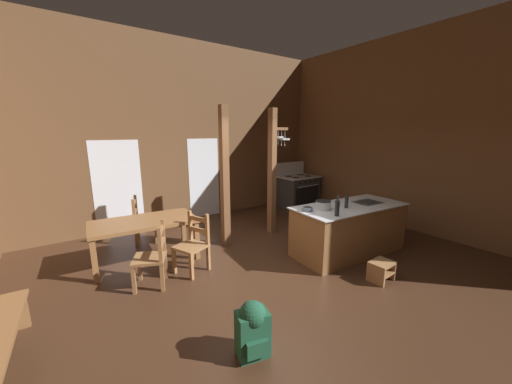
{
  "coord_description": "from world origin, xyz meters",
  "views": [
    {
      "loc": [
        -2.73,
        -3.27,
        2.23
      ],
      "look_at": [
        0.37,
        1.09,
        1.07
      ],
      "focal_mm": 19.73,
      "sensor_mm": 36.0,
      "label": 1
    }
  ],
  "objects": [
    {
      "name": "stockpot_on_counter",
      "position": [
        0.93,
        -0.11,
        0.99
      ],
      "size": [
        0.34,
        0.27,
        0.15
      ],
      "color": "silver",
      "rests_on": "kitchen_island"
    },
    {
      "name": "dining_table",
      "position": [
        -1.64,
        1.6,
        0.65
      ],
      "size": [
        1.76,
        1.02,
        0.74
      ],
      "color": "olive",
      "rests_on": "ground_plane"
    },
    {
      "name": "support_post_center",
      "position": [
        -0.13,
        1.43,
        1.36
      ],
      "size": [
        0.14,
        0.14,
        2.71
      ],
      "color": "brown",
      "rests_on": "ground_plane"
    },
    {
      "name": "ladderback_chair_near_window",
      "position": [
        -1.1,
        0.78,
        0.45
      ],
      "size": [
        0.57,
        0.57,
        0.95
      ],
      "color": "#9E7044",
      "rests_on": "ground_plane"
    },
    {
      "name": "support_post_with_pot_rack",
      "position": [
        1.1,
        1.48,
        1.46
      ],
      "size": [
        0.59,
        0.28,
        2.71
      ],
      "color": "brown",
      "rests_on": "ground_plane"
    },
    {
      "name": "glazed_panel_back_right",
      "position": [
        0.38,
        3.47,
        1.02
      ],
      "size": [
        0.84,
        0.01,
        2.05
      ],
      "primitive_type": "cube",
      "color": "white",
      "rests_on": "ground_plane"
    },
    {
      "name": "glazed_door_back_left",
      "position": [
        -1.69,
        3.47,
        1.02
      ],
      "size": [
        1.0,
        0.01,
        2.05
      ],
      "primitive_type": "cube",
      "color": "white",
      "rests_on": "ground_plane"
    },
    {
      "name": "mixing_bowl_on_counter",
      "position": [
        0.63,
        -0.03,
        0.94
      ],
      "size": [
        0.19,
        0.19,
        0.07
      ],
      "color": "slate",
      "rests_on": "kitchen_island"
    },
    {
      "name": "backpack",
      "position": [
        -1.34,
        -1.25,
        0.31
      ],
      "size": [
        0.36,
        0.35,
        0.6
      ],
      "color": "#1E5138",
      "rests_on": "ground_plane"
    },
    {
      "name": "ladderback_chair_at_table_end",
      "position": [
        -1.44,
        2.53,
        0.45
      ],
      "size": [
        0.56,
        0.56,
        0.95
      ],
      "color": "#9E7044",
      "rests_on": "ground_plane"
    },
    {
      "name": "wall_right",
      "position": [
        3.84,
        0.0,
        2.18
      ],
      "size": [
        0.14,
        7.74,
        4.36
      ],
      "primitive_type": "cube",
      "color": "brown",
      "rests_on": "ground_plane"
    },
    {
      "name": "step_stool",
      "position": [
        1.1,
        -1.17,
        0.18
      ],
      "size": [
        0.37,
        0.3,
        0.3
      ],
      "color": "#9E7044",
      "rests_on": "ground_plane"
    },
    {
      "name": "ground_plane",
      "position": [
        0.0,
        0.0,
        -0.05
      ],
      "size": [
        8.33,
        7.74,
        0.1
      ],
      "primitive_type": "cube",
      "color": "#422819"
    },
    {
      "name": "bottle_tall_on_counter",
      "position": [
        1.33,
        -0.3,
        1.01
      ],
      "size": [
        0.06,
        0.06,
        0.26
      ],
      "color": "#1E2328",
      "rests_on": "kitchen_island"
    },
    {
      "name": "kitchen_island",
      "position": [
        1.54,
        -0.23,
        0.45
      ],
      "size": [
        2.23,
        1.14,
        0.91
      ],
      "color": "olive",
      "rests_on": "ground_plane"
    },
    {
      "name": "wall_back",
      "position": [
        0.0,
        3.54,
        2.18
      ],
      "size": [
        8.33,
        0.14,
        4.36
      ],
      "primitive_type": "cube",
      "color": "brown",
      "rests_on": "ground_plane"
    },
    {
      "name": "bottle_short_on_counter",
      "position": [
        0.81,
        -0.51,
        1.04
      ],
      "size": [
        0.07,
        0.07,
        0.34
      ],
      "color": "#1E2328",
      "rests_on": "kitchen_island"
    },
    {
      "name": "stove_range",
      "position": [
        3.05,
        2.71,
        0.48
      ],
      "size": [
        1.16,
        0.84,
        1.32
      ],
      "color": "#323232",
      "rests_on": "ground_plane"
    },
    {
      "name": "ladderback_chair_by_post",
      "position": [
        -1.76,
        0.68,
        0.45
      ],
      "size": [
        0.58,
        0.58,
        0.95
      ],
      "color": "#9E7044",
      "rests_on": "ground_plane"
    }
  ]
}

